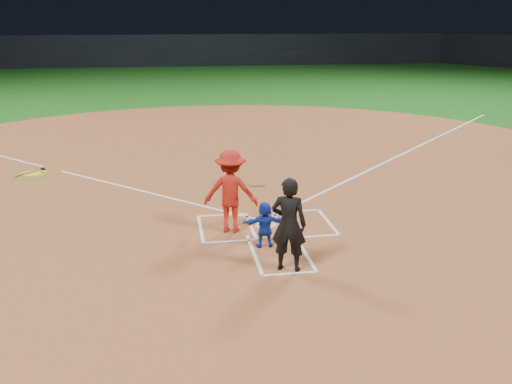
{
  "coord_description": "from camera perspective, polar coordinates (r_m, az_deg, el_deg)",
  "views": [
    {
      "loc": [
        -2.3,
        -12.93,
        4.91
      ],
      "look_at": [
        -0.3,
        -0.4,
        1.0
      ],
      "focal_mm": 40.0,
      "sensor_mm": 36.0,
      "label": 1
    }
  ],
  "objects": [
    {
      "name": "on_deck_logo",
      "position": [
        20.0,
        -21.34,
        1.79
      ],
      "size": [
        0.8,
        0.8,
        0.0
      ],
      "primitive_type": "cylinder",
      "color": "yellow",
      "rests_on": "on_deck_circle"
    },
    {
      "name": "home_plate",
      "position": [
        14.01,
        0.96,
        -3.3
      ],
      "size": [
        0.6,
        0.6,
        0.02
      ],
      "primitive_type": "cylinder",
      "rotation": [
        0.0,
        0.0,
        3.14
      ],
      "color": "silver",
      "rests_on": "home_plate_dirt"
    },
    {
      "name": "ground",
      "position": [
        14.02,
        0.96,
        -3.38
      ],
      "size": [
        120.0,
        120.0,
        0.0
      ],
      "primitive_type": "plane",
      "color": "#145014",
      "rests_on": "ground"
    },
    {
      "name": "umpire",
      "position": [
        11.31,
        3.3,
        -3.26
      ],
      "size": [
        0.83,
        0.69,
        1.93
      ],
      "primitive_type": "imported",
      "rotation": [
        0.0,
        0.0,
        2.76
      ],
      "color": "black",
      "rests_on": "home_plate_dirt"
    },
    {
      "name": "home_plate_dirt",
      "position": [
        19.69,
        -2.07,
        2.69
      ],
      "size": [
        28.0,
        28.0,
        0.01
      ],
      "primitive_type": "cylinder",
      "color": "brown",
      "rests_on": "ground"
    },
    {
      "name": "on_deck_bat_a",
      "position": [
        20.2,
        -20.79,
        2.08
      ],
      "size": [
        0.42,
        0.78,
        0.06
      ],
      "primitive_type": "cylinder",
      "rotation": [
        1.57,
        0.0,
        0.45
      ],
      "color": "olive",
      "rests_on": "on_deck_circle"
    },
    {
      "name": "stadium_wall_far",
      "position": [
        61.06,
        -7.1,
        13.89
      ],
      "size": [
        80.0,
        1.2,
        3.2
      ],
      "primitive_type": "cube",
      "color": "black",
      "rests_on": "ground"
    },
    {
      "name": "catcher",
      "position": [
        12.56,
        0.89,
        -3.27
      ],
      "size": [
        0.97,
        0.33,
        1.04
      ],
      "primitive_type": "imported",
      "rotation": [
        0.0,
        0.0,
        3.17
      ],
      "color": "#1533AB",
      "rests_on": "home_plate_dirt"
    },
    {
      "name": "bat_weight_donut",
      "position": [
        20.33,
        -20.57,
        2.18
      ],
      "size": [
        0.19,
        0.19,
        0.05
      ],
      "primitive_type": "torus",
      "color": "black",
      "rests_on": "on_deck_circle"
    },
    {
      "name": "chalk_markings",
      "position": [
        19.0,
        -1.81,
        2.19
      ],
      "size": [
        28.35,
        17.32,
        0.01
      ],
      "color": "white",
      "rests_on": "home_plate_dirt"
    },
    {
      "name": "batter_at_plate",
      "position": [
        13.36,
        -2.55,
        0.07
      ],
      "size": [
        1.57,
        1.01,
        1.97
      ],
      "color": "#B01D13",
      "rests_on": "home_plate_dirt"
    },
    {
      "name": "on_deck_bat_b",
      "position": [
        19.94,
        -21.96,
        1.77
      ],
      "size": [
        0.58,
        0.69,
        0.06
      ],
      "primitive_type": "cylinder",
      "rotation": [
        1.57,
        0.0,
        -0.68
      ],
      "color": "#926135",
      "rests_on": "on_deck_circle"
    },
    {
      "name": "on_deck_circle",
      "position": [
        20.0,
        -21.33,
        1.77
      ],
      "size": [
        1.7,
        1.7,
        0.01
      ],
      "primitive_type": "cylinder",
      "color": "brown",
      "rests_on": "home_plate_dirt"
    }
  ]
}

